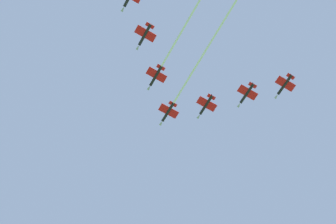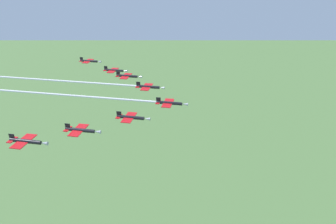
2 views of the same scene
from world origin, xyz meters
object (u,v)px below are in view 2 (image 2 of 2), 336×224
Objects in this scene: jet_starboard_inner at (131,117)px; jet_starboard_outer at (81,130)px; jet_port_trail at (26,141)px; jet_center_rear at (114,70)px; jet_lead at (106,98)px; jet_port_outer at (128,76)px; jet_port_inner at (93,83)px; jet_starboard_trail at (89,61)px.

jet_starboard_outer is at bearing -46.41° from jet_starboard_inner.
jet_starboard_inner is 1.00× the size of jet_port_trail.
jet_starboard_inner is at bearing 135.98° from jet_port_trail.
jet_lead is at bearing 14.87° from jet_center_rear.
jet_lead is 24.94m from jet_port_outer.
jet_port_inner reaches higher than jet_starboard_inner.
jet_port_trail reaches higher than jet_starboard_outer.
jet_port_outer is 1.00× the size of jet_port_trail.
jet_starboard_inner is at bearing 48.65° from jet_lead.
jet_port_outer is at bearing 177.55° from jet_lead.
jet_starboard_outer is at bearing 138.57° from jet_port_trail.
jet_lead is 18.88m from jet_starboard_inner.
jet_lead is 6.33× the size of jet_starboard_trail.
jet_lead is 6.33× the size of jet_port_outer.
jet_lead is at bearing -177.55° from jet_starboard_outer.
jet_starboard_trail is at bearing -129.87° from jet_port_outer.
jet_port_inner reaches higher than jet_starboard_trail.
jet_starboard_inner is at bearing 19.30° from jet_port_outer.
jet_port_inner reaches higher than jet_lead.
jet_port_inner is at bearing -0.85° from jet_center_rear.
jet_lead is 1.03× the size of jet_port_inner.
jet_center_rear is 74.68m from jet_port_trail.
jet_port_trail is (-73.52, 13.06, 1.12)m from jet_center_rear.
jet_port_trail is at bearing -41.43° from jet_starboard_outer.
jet_starboard_inner is at bearing 34.57° from jet_starboard_trail.
jet_port_outer reaches higher than jet_starboard_inner.
jet_center_rear is (53.22, 14.98, 0.66)m from jet_starboard_inner.
jet_center_rear is at bearing -154.21° from jet_starboard_inner.
jet_port_trail is at bearing 0.42° from jet_port_inner.
jet_port_trail reaches higher than jet_starboard_inner.
jet_port_inner is 16.84m from jet_port_outer.
jet_port_outer is 1.00× the size of jet_center_rear.
jet_starboard_inner is (-14.73, -11.75, -1.21)m from jet_lead.
jet_lead is 6.33× the size of jet_center_rear.
jet_starboard_inner is 18.05m from jet_starboard_outer.
jet_port_inner is 6.14× the size of jet_port_trail.
jet_lead is 16.19m from jet_port_inner.
jet_starboard_inner is 34.66m from jet_port_trail.
jet_lead is 6.33× the size of jet_starboard_inner.
jet_port_outer is at bearing 180.00° from jet_starboard_outer.
jet_center_rear is (24.44, -4.72, -1.77)m from jet_port_inner.
jet_starboard_trail reaches higher than jet_center_rear.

